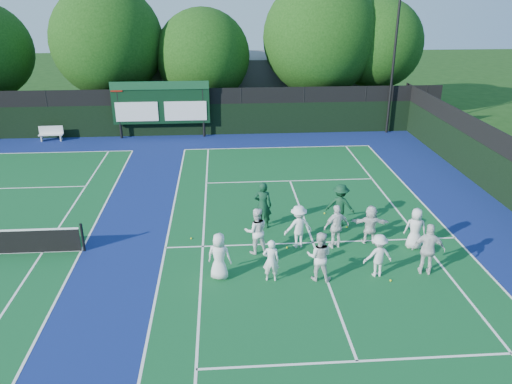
{
  "coord_description": "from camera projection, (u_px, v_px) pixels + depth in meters",
  "views": [
    {
      "loc": [
        -3.32,
        -15.33,
        8.93
      ],
      "look_at": [
        -2.0,
        3.0,
        1.3
      ],
      "focal_mm": 35.0,
      "sensor_mm": 36.0,
      "label": 1
    }
  ],
  "objects": [
    {
      "name": "ground",
      "position": [
        318.0,
        256.0,
        17.76
      ],
      "size": [
        120.0,
        120.0,
        0.0
      ],
      "primitive_type": "plane",
      "color": "#14370F",
      "rests_on": "ground"
    },
    {
      "name": "court_apron",
      "position": [
        151.0,
        248.0,
        18.28
      ],
      "size": [
        34.0,
        32.0,
        0.01
      ],
      "primitive_type": "cube",
      "color": "navy",
      "rests_on": "ground"
    },
    {
      "name": "near_court",
      "position": [
        313.0,
        243.0,
        18.68
      ],
      "size": [
        11.05,
        23.85,
        0.01
      ],
      "color": "#105125",
      "rests_on": "ground"
    },
    {
      "name": "back_fence",
      "position": [
        178.0,
        115.0,
        31.58
      ],
      "size": [
        34.0,
        0.08,
        3.0
      ],
      "color": "black",
      "rests_on": "ground"
    },
    {
      "name": "scoreboard",
      "position": [
        161.0,
        103.0,
        30.81
      ],
      "size": [
        6.0,
        0.21,
        3.55
      ],
      "color": "black",
      "rests_on": "ground"
    },
    {
      "name": "clubhouse",
      "position": [
        237.0,
        81.0,
        38.97
      ],
      "size": [
        18.0,
        6.0,
        4.0
      ],
      "primitive_type": "cube",
      "color": "slate",
      "rests_on": "ground"
    },
    {
      "name": "light_pole_right",
      "position": [
        397.0,
        32.0,
        30.31
      ],
      "size": [
        1.2,
        0.3,
        10.12
      ],
      "color": "black",
      "rests_on": "ground"
    },
    {
      "name": "bench",
      "position": [
        51.0,
        133.0,
        30.81
      ],
      "size": [
        1.46,
        0.45,
        0.92
      ],
      "color": "white",
      "rests_on": "ground"
    },
    {
      "name": "tree_b",
      "position": [
        110.0,
        44.0,
        33.06
      ],
      "size": [
        7.37,
        7.37,
        9.2
      ],
      "color": "black",
      "rests_on": "ground"
    },
    {
      "name": "tree_c",
      "position": [
        205.0,
        58.0,
        33.85
      ],
      "size": [
        6.32,
        6.32,
        7.68
      ],
      "color": "black",
      "rests_on": "ground"
    },
    {
      "name": "tree_d",
      "position": [
        322.0,
        40.0,
        33.94
      ],
      "size": [
        7.85,
        7.85,
        9.6
      ],
      "color": "black",
      "rests_on": "ground"
    },
    {
      "name": "tree_e",
      "position": [
        380.0,
        46.0,
        34.37
      ],
      "size": [
        6.09,
        6.09,
        8.26
      ],
      "color": "black",
      "rests_on": "ground"
    },
    {
      "name": "tennis_ball_0",
      "position": [
        287.0,
        247.0,
        18.28
      ],
      "size": [
        0.07,
        0.07,
        0.07
      ],
      "primitive_type": "sphere",
      "color": "yellow",
      "rests_on": "ground"
    },
    {
      "name": "tennis_ball_1",
      "position": [
        325.0,
        213.0,
        21.03
      ],
      "size": [
        0.07,
        0.07,
        0.07
      ],
      "primitive_type": "sphere",
      "color": "yellow",
      "rests_on": "ground"
    },
    {
      "name": "tennis_ball_2",
      "position": [
        391.0,
        281.0,
        16.24
      ],
      "size": [
        0.07,
        0.07,
        0.07
      ],
      "primitive_type": "sphere",
      "color": "yellow",
      "rests_on": "ground"
    },
    {
      "name": "tennis_ball_3",
      "position": [
        191.0,
        238.0,
        18.94
      ],
      "size": [
        0.07,
        0.07,
        0.07
      ],
      "primitive_type": "sphere",
      "color": "yellow",
      "rests_on": "ground"
    },
    {
      "name": "tennis_ball_5",
      "position": [
        347.0,
        227.0,
        19.84
      ],
      "size": [
        0.07,
        0.07,
        0.07
      ],
      "primitive_type": "sphere",
      "color": "yellow",
      "rests_on": "ground"
    },
    {
      "name": "player_front_0",
      "position": [
        219.0,
        256.0,
        16.15
      ],
      "size": [
        0.9,
        0.7,
        1.61
      ],
      "primitive_type": "imported",
      "rotation": [
        0.0,
        0.0,
        2.87
      ],
      "color": "white",
      "rests_on": "ground"
    },
    {
      "name": "player_front_1",
      "position": [
        271.0,
        260.0,
        16.04
      ],
      "size": [
        0.57,
        0.4,
        1.48
      ],
      "primitive_type": "imported",
      "rotation": [
        0.0,
        0.0,
        3.05
      ],
      "color": "white",
      "rests_on": "ground"
    },
    {
      "name": "player_front_2",
      "position": [
        319.0,
        256.0,
        16.06
      ],
      "size": [
        0.97,
        0.83,
        1.7
      ],
      "primitive_type": "imported",
      "rotation": [
        0.0,
        0.0,
        2.88
      ],
      "color": "silver",
      "rests_on": "ground"
    },
    {
      "name": "player_front_3",
      "position": [
        378.0,
        256.0,
        16.31
      ],
      "size": [
        1.02,
        0.65,
        1.5
      ],
      "primitive_type": "imported",
      "rotation": [
        0.0,
        0.0,
        3.23
      ],
      "color": "silver",
      "rests_on": "ground"
    },
    {
      "name": "player_front_4",
      "position": [
        428.0,
        249.0,
        16.37
      ],
      "size": [
        1.14,
        0.71,
        1.82
      ],
      "primitive_type": "imported",
      "rotation": [
        0.0,
        0.0,
        2.88
      ],
      "color": "silver",
      "rests_on": "ground"
    },
    {
      "name": "player_back_0",
      "position": [
        256.0,
        231.0,
        17.69
      ],
      "size": [
        0.91,
        0.75,
        1.74
      ],
      "primitive_type": "imported",
      "rotation": [
        0.0,
        0.0,
        3.26
      ],
      "color": "white",
      "rests_on": "ground"
    },
    {
      "name": "player_back_1",
      "position": [
        298.0,
        227.0,
        18.12
      ],
      "size": [
        1.16,
        0.82,
        1.64
      ],
      "primitive_type": "imported",
      "rotation": [
        0.0,
        0.0,
        3.36
      ],
      "color": "white",
      "rests_on": "ground"
    },
    {
      "name": "player_back_2",
      "position": [
        336.0,
        227.0,
        18.06
      ],
      "size": [
        1.06,
        0.65,
        1.69
      ],
      "primitive_type": "imported",
      "rotation": [
        0.0,
        0.0,
        3.4
      ],
      "color": "white",
      "rests_on": "ground"
    },
    {
      "name": "player_back_3",
      "position": [
        370.0,
        224.0,
        18.44
      ],
      "size": [
        1.43,
        0.61,
        1.5
      ],
      "primitive_type": "imported",
      "rotation": [
        0.0,
        0.0,
        3.02
      ],
      "color": "white",
      "rests_on": "ground"
    },
    {
      "name": "player_back_4",
      "position": [
        415.0,
        229.0,
        18.05
      ],
      "size": [
        0.86,
        0.66,
        1.56
      ],
      "primitive_type": "imported",
      "rotation": [
        0.0,
        0.0,
        2.91
      ],
      "color": "silver",
      "rests_on": "ground"
    },
    {
      "name": "coach_left",
      "position": [
        263.0,
        205.0,
        19.53
      ],
      "size": [
        0.78,
        0.6,
        1.92
      ],
      "primitive_type": "imported",
      "rotation": [
        0.0,
        0.0,
        2.93
      ],
      "color": "#0E3520",
      "rests_on": "ground"
    },
    {
      "name": "coach_right",
      "position": [
        340.0,
        205.0,
        19.72
      ],
      "size": [
        1.29,
        1.0,
        1.76
      ],
      "primitive_type": "imported",
      "rotation": [
        0.0,
        0.0,
        2.8
      ],
      "color": "#0F371F",
      "rests_on": "ground"
    }
  ]
}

